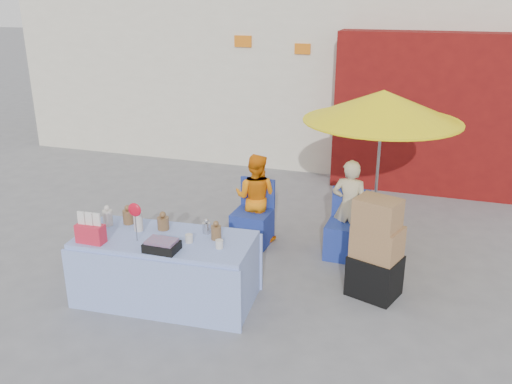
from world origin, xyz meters
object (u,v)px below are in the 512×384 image
(vendor_orange, at_px, (256,197))
(umbrella, at_px, (383,107))
(chair_right, at_px, (346,237))
(vendor_beige, at_px, (349,207))
(chair_left, at_px, (253,225))
(box_stack, at_px, (376,252))
(market_table, at_px, (166,268))

(vendor_orange, bearing_deg, umbrella, -172.60)
(chair_right, relative_size, vendor_beige, 0.69)
(chair_left, bearing_deg, box_stack, -24.70)
(chair_left, xyz_separation_m, vendor_orange, (-0.00, 0.13, 0.34))
(umbrella, height_order, box_stack, umbrella)
(market_table, relative_size, chair_left, 2.32)
(chair_right, bearing_deg, vendor_beige, 92.10)
(vendor_orange, relative_size, vendor_beige, 0.97)
(box_stack, bearing_deg, vendor_beige, 114.69)
(market_table, bearing_deg, umbrella, 40.21)
(chair_right, height_order, box_stack, box_stack)
(market_table, height_order, chair_left, market_table)
(market_table, height_order, vendor_orange, vendor_orange)
(chair_right, relative_size, umbrella, 0.41)
(vendor_beige, xyz_separation_m, box_stack, (0.45, -0.99, -0.09))
(chair_left, distance_m, vendor_orange, 0.37)
(chair_right, xyz_separation_m, vendor_beige, (-0.00, 0.13, 0.36))
(box_stack, bearing_deg, umbrella, 97.69)
(chair_right, distance_m, box_stack, 1.00)
(umbrella, distance_m, box_stack, 1.78)
(vendor_orange, xyz_separation_m, umbrella, (1.55, 0.15, 1.29))
(vendor_beige, bearing_deg, chair_left, 8.01)
(box_stack, bearing_deg, chair_right, 118.00)
(market_table, bearing_deg, vendor_orange, 72.32)
(umbrella, bearing_deg, box_stack, -82.31)
(market_table, xyz_separation_m, box_stack, (2.14, 0.79, 0.15))
(chair_left, relative_size, umbrella, 0.41)
(chair_right, height_order, umbrella, umbrella)
(chair_left, relative_size, vendor_beige, 0.69)
(market_table, distance_m, vendor_orange, 1.85)
(chair_left, relative_size, box_stack, 0.74)
(vendor_orange, bearing_deg, chair_right, 175.75)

